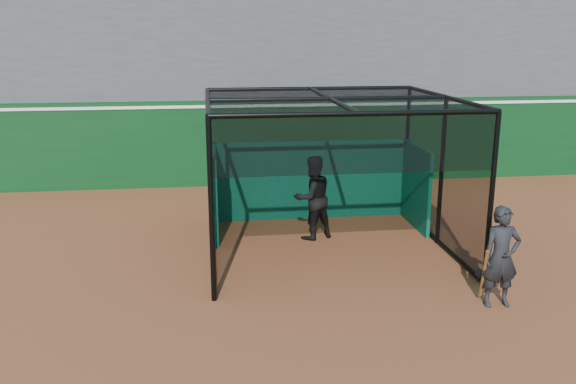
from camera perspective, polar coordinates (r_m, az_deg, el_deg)
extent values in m
plane|color=brown|center=(10.39, 0.88, -10.31)|extent=(120.00, 120.00, 0.00)
cube|color=#0A3715|center=(18.14, -3.02, 4.69)|extent=(50.00, 0.45, 2.50)
cube|color=white|center=(17.99, -3.07, 8.14)|extent=(50.00, 0.50, 0.08)
cube|color=#4C4C4F|center=(21.74, -3.96, 13.28)|extent=(50.00, 7.85, 7.75)
cube|color=#074D35|center=(14.70, 2.13, 1.13)|extent=(4.69, 0.10, 1.90)
cylinder|color=black|center=(10.69, -6.95, -9.03)|extent=(0.08, 0.22, 0.22)
cylinder|color=black|center=(11.73, 17.48, -7.44)|extent=(0.08, 0.22, 0.22)
cylinder|color=black|center=(14.65, -7.18, -2.43)|extent=(0.08, 0.22, 0.22)
cylinder|color=black|center=(15.42, 11.01, -1.72)|extent=(0.08, 0.22, 0.22)
imported|color=black|center=(13.24, 2.31, -0.52)|extent=(1.09, 0.98, 1.84)
imported|color=black|center=(10.57, 19.32, -5.76)|extent=(0.63, 0.42, 1.70)
cylinder|color=#593819|center=(10.61, 17.85, -7.29)|extent=(0.15, 0.35, 0.91)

